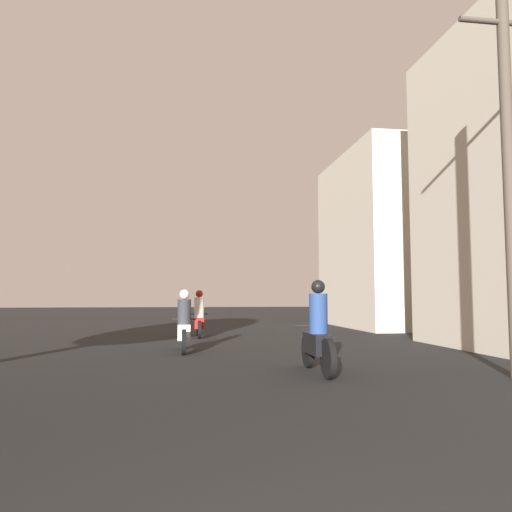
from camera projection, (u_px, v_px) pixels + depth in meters
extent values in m
cylinder|color=black|center=(308.00, 350.00, 9.39)|extent=(0.10, 0.65, 0.65)
cylinder|color=black|center=(328.00, 359.00, 8.08)|extent=(0.10, 0.65, 0.65)
cube|color=black|center=(317.00, 344.00, 8.75)|extent=(0.30, 0.92, 0.36)
cylinder|color=black|center=(311.00, 326.00, 9.20)|extent=(0.60, 0.04, 0.04)
cylinder|color=navy|center=(318.00, 314.00, 8.70)|extent=(0.32, 0.32, 0.70)
sphere|color=black|center=(318.00, 287.00, 8.74)|extent=(0.24, 0.24, 0.24)
cylinder|color=black|center=(184.00, 337.00, 12.69)|extent=(0.10, 0.58, 0.58)
cylinder|color=black|center=(184.00, 342.00, 11.39)|extent=(0.10, 0.58, 0.58)
cube|color=silver|center=(184.00, 332.00, 12.06)|extent=(0.30, 0.73, 0.37)
cylinder|color=black|center=(184.00, 319.00, 12.50)|extent=(0.60, 0.04, 0.04)
cylinder|color=#2D2D33|center=(184.00, 312.00, 12.02)|extent=(0.32, 0.32, 0.60)
sphere|color=silver|center=(184.00, 294.00, 12.06)|extent=(0.24, 0.24, 0.24)
cylinder|color=black|center=(198.00, 327.00, 17.04)|extent=(0.10, 0.56, 0.56)
cylinder|color=black|center=(200.00, 330.00, 15.77)|extent=(0.10, 0.56, 0.56)
cube|color=red|center=(199.00, 323.00, 16.42)|extent=(0.30, 0.85, 0.36)
cylinder|color=black|center=(199.00, 314.00, 16.86)|extent=(0.60, 0.04, 0.04)
cylinder|color=silver|center=(199.00, 307.00, 16.38)|extent=(0.32, 0.32, 0.66)
sphere|color=#A51919|center=(199.00, 294.00, 16.41)|extent=(0.24, 0.24, 0.24)
cube|color=beige|center=(391.00, 241.00, 22.17)|extent=(4.60, 7.48, 7.55)
cylinder|color=#4C4238|center=(509.00, 181.00, 8.36)|extent=(0.20, 0.20, 6.54)
cylinder|color=#4C4238|center=(503.00, 22.00, 8.58)|extent=(1.60, 0.10, 0.10)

